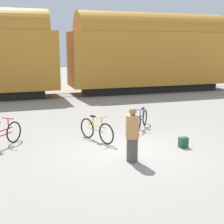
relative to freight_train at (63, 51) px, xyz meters
name	(u,v)px	position (x,y,z in m)	size (l,w,h in m)	color
ground_plane	(128,151)	(0.00, -11.85, -2.91)	(80.00, 80.00, 0.00)	gray
freight_train	(63,51)	(0.00, 0.00, 0.00)	(24.11, 2.84, 5.51)	black
rail_near	(67,97)	(0.00, -0.72, -2.91)	(36.11, 0.07, 0.01)	#4C4238
rail_far	(63,94)	(0.00, 0.72, -2.91)	(36.11, 0.07, 0.01)	#4C4238
bicycle_blue	(142,119)	(1.54, -9.35, -2.56)	(1.08, 1.41, 0.82)	black
bicycle_yellow	(96,130)	(-0.66, -10.49, -2.53)	(0.79, 1.61, 0.90)	black
bicycle_maroon	(3,136)	(-3.74, -10.20, -2.53)	(1.22, 1.43, 0.92)	black
person_in_tan	(132,135)	(-0.20, -12.70, -2.14)	(0.38, 0.38, 1.58)	#514C47
backpack	(183,142)	(1.85, -12.05, -2.74)	(0.28, 0.20, 0.34)	#235633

